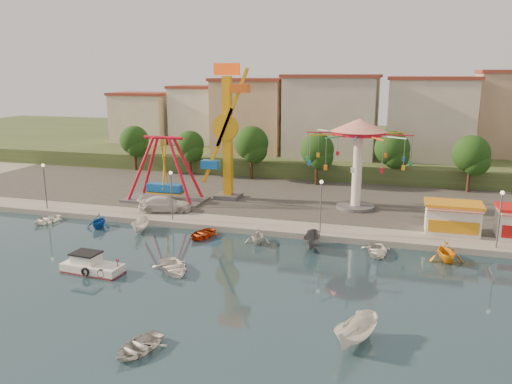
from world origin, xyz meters
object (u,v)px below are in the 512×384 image
at_px(wave_swinger, 358,144).
at_px(skiff, 357,332).
at_px(van, 165,204).
at_px(pirate_ship_ride, 165,170).
at_px(cabin_motorboat, 91,267).
at_px(kamikaze_tower, 229,135).
at_px(rowboat_a, 173,267).

relative_size(wave_swinger, skiff, 2.75).
xyz_separation_m(skiff, van, (-23.51, 21.96, 0.64)).
bearing_deg(van, pirate_ship_ride, 8.18).
distance_m(cabin_motorboat, van, 16.82).
xyz_separation_m(kamikaze_tower, skiff, (18.45, -29.59, -7.75)).
height_order(wave_swinger, van, wave_swinger).
xyz_separation_m(kamikaze_tower, rowboat_a, (2.97, -22.39, -8.14)).
bearing_deg(kamikaze_tower, skiff, -58.06).
bearing_deg(skiff, rowboat_a, 178.67).
relative_size(pirate_ship_ride, rowboat_a, 2.41).
distance_m(kamikaze_tower, cabin_motorboat, 25.88).
bearing_deg(wave_swinger, van, -160.46).
relative_size(rowboat_a, skiff, 0.98).
bearing_deg(skiff, wave_swinger, 119.08).
distance_m(wave_swinger, rowboat_a, 26.64).
relative_size(rowboat_a, van, 0.70).
height_order(kamikaze_tower, wave_swinger, kamikaze_tower).
bearing_deg(wave_swinger, rowboat_a, -119.79).
relative_size(kamikaze_tower, cabin_motorboat, 3.15).
bearing_deg(wave_swinger, kamikaze_tower, 178.97).
height_order(wave_swinger, cabin_motorboat, wave_swinger).
relative_size(kamikaze_tower, wave_swinger, 1.42).
bearing_deg(skiff, kamikaze_tower, 145.54).
height_order(kamikaze_tower, skiff, kamikaze_tower).
relative_size(kamikaze_tower, van, 2.80).
bearing_deg(cabin_motorboat, skiff, -9.73).
relative_size(wave_swinger, cabin_motorboat, 2.22).
height_order(pirate_ship_ride, van, pirate_ship_ride).
distance_m(kamikaze_tower, van, 11.60).
xyz_separation_m(wave_swinger, rowboat_a, (-12.66, -22.11, -7.77)).
xyz_separation_m(pirate_ship_ride, van, (2.16, -4.48, -2.94)).
distance_m(pirate_ship_ride, rowboat_a, 22.14).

